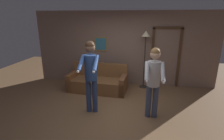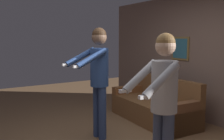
# 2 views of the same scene
# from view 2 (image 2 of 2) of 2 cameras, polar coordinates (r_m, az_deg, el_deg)

# --- Properties ---
(back_wall_assembly) EXTENTS (6.40, 0.10, 2.60)m
(back_wall_assembly) POSITION_cam_2_polar(r_m,az_deg,el_deg) (5.13, 22.58, 2.56)
(back_wall_assembly) COLOR #866B5D
(back_wall_assembly) RESTS_ON ground_plane
(couch) EXTENTS (1.95, 0.97, 0.87)m
(couch) POSITION_cam_2_polar(r_m,az_deg,el_deg) (5.21, 9.71, -8.36)
(couch) COLOR brown
(couch) RESTS_ON ground_plane
(person_standing_left) EXTENTS (0.48, 0.75, 1.84)m
(person_standing_left) POSITION_cam_2_polar(r_m,az_deg,el_deg) (4.08, -3.14, -0.24)
(person_standing_left) COLOR navy
(person_standing_left) RESTS_ON ground_plane
(person_standing_right) EXTENTS (0.44, 0.65, 1.72)m
(person_standing_right) POSITION_cam_2_polar(r_m,az_deg,el_deg) (2.90, 11.60, -5.22)
(person_standing_right) COLOR #3E4969
(person_standing_right) RESTS_ON ground_plane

